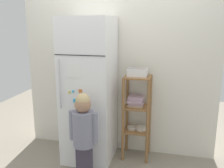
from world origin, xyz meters
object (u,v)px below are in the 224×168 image
object	(u,v)px
refrigerator	(89,91)
fruit_bin	(137,73)
pantry_shelf_unit	(137,110)
child_standing	(84,129)

from	to	relation	value
refrigerator	fruit_bin	world-z (taller)	refrigerator
fruit_bin	pantry_shelf_unit	bearing A→B (deg)	-69.21
pantry_shelf_unit	fruit_bin	xyz separation A→B (m)	(-0.00, 0.00, 0.49)
refrigerator	child_standing	world-z (taller)	refrigerator
child_standing	fruit_bin	bearing A→B (deg)	52.32
child_standing	pantry_shelf_unit	bearing A→B (deg)	52.00
fruit_bin	child_standing	bearing A→B (deg)	-127.68
child_standing	fruit_bin	distance (m)	0.96
pantry_shelf_unit	fruit_bin	size ratio (longest dim) A/B	4.46
child_standing	fruit_bin	size ratio (longest dim) A/B	4.15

